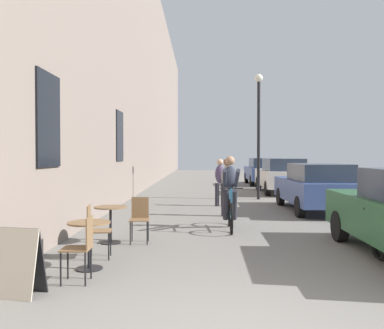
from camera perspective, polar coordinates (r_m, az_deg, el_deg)
building_facade_left at (r=18.42m, az=-8.64°, el=15.70°), size 0.54×68.00×12.63m
cafe_table_near at (r=6.43m, az=-14.24°, el=-9.56°), size 0.64×0.64×0.72m
cafe_chair_near_toward_street at (r=5.80m, az=-15.20°, el=-10.78°), size 0.39×0.39×0.89m
cafe_chair_near_toward_wall at (r=7.07m, az=-13.42°, el=-8.59°), size 0.42×0.42×0.89m
cafe_table_mid at (r=8.21m, az=-11.36°, el=-7.18°), size 0.64×0.64×0.72m
cafe_chair_mid_toward_street at (r=8.18m, az=-7.34°, el=-7.22°), size 0.40×0.40×0.89m
sandwich_board_sign at (r=5.56m, az=-23.00°, el=-12.43°), size 0.61×0.48×0.84m
cyclist_on_bicycle at (r=9.61m, az=5.38°, el=-4.19°), size 0.52×1.76×1.74m
pedestrian_near at (r=11.56m, az=4.97°, el=-2.68°), size 0.36×0.27×1.64m
pedestrian_mid at (r=13.84m, az=3.95°, el=-2.13°), size 0.35×0.25×1.60m
street_lamp at (r=16.18m, az=9.33°, el=6.17°), size 0.32×0.32×4.90m
parked_car_second at (r=13.08m, az=16.93°, el=-2.98°), size 1.76×4.14×1.47m
parked_car_third at (r=19.03m, az=12.43°, el=-1.46°), size 1.94×4.48×1.58m
parked_car_fourth at (r=24.19m, az=9.98°, el=-0.89°), size 1.91×4.43×1.57m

